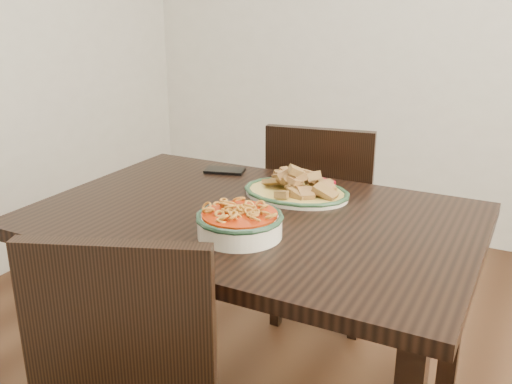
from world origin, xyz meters
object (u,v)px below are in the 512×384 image
at_px(smartphone, 225,171).
at_px(fish_plate, 296,183).
at_px(chair_far, 322,215).
at_px(noodle_bowl, 240,221).
at_px(dining_table, 253,240).

bearing_deg(smartphone, fish_plate, -35.75).
relative_size(fish_plate, smartphone, 2.42).
distance_m(fish_plate, smartphone, 0.37).
xyz_separation_m(chair_far, smartphone, (-0.25, -0.36, 0.26)).
distance_m(noodle_bowl, smartphone, 0.60).
bearing_deg(dining_table, smartphone, 131.49).
bearing_deg(smartphone, dining_table, -64.13).
bearing_deg(smartphone, chair_far, 39.37).
bearing_deg(noodle_bowl, fish_plate, 89.44).
xyz_separation_m(dining_table, fish_plate, (0.05, 0.20, 0.13)).
height_order(fish_plate, smartphone, fish_plate).
relative_size(chair_far, noodle_bowl, 3.75).
relative_size(chair_far, fish_plate, 2.60).
bearing_deg(chair_far, fish_plate, 91.03).
xyz_separation_m(fish_plate, smartphone, (-0.34, 0.13, -0.04)).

